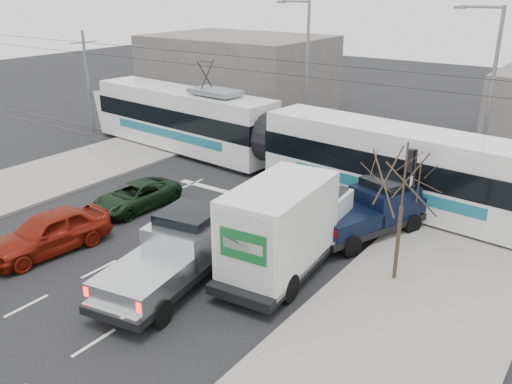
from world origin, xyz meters
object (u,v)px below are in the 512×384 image
Objects in this scene: traffic_signal at (411,173)px; street_lamp_near at (488,89)px; bare_tree at (404,181)px; red_car at (49,232)px; navy_pickup at (373,209)px; green_car at (136,196)px; box_truck at (287,227)px; tram at (273,139)px; street_lamp_far at (305,65)px; silver_pickup at (177,251)px.

street_lamp_near is (0.84, 7.50, 2.37)m from traffic_signal.
red_car is (-12.01, -5.61, -2.96)m from bare_tree.
navy_pickup is 10.91m from green_car.
tram is at bearing 121.37° from box_truck.
street_lamp_far is at bearing 138.28° from traffic_signal.
silver_pickup is (3.66, -11.59, -0.84)m from tram.
bare_tree is 0.56× the size of street_lamp_far.
tram is at bearing 144.14° from bare_tree.
bare_tree is 4.41m from box_truck.
navy_pickup is at bearing 69.14° from box_truck.
street_lamp_far is 1.85× the size of red_car.
silver_pickup is at bearing -72.94° from street_lamp_far.
street_lamp_near reaches higher than red_car.
street_lamp_near reaches higher than tram.
street_lamp_far reaches higher than red_car.
box_truck is at bearing 32.72° from red_car.
street_lamp_far is 14.60m from navy_pickup.
tram is (-9.67, -4.30, -3.08)m from street_lamp_near.
box_truck is at bearing -86.27° from navy_pickup.
red_car is at bearing -154.95° from bare_tree.
traffic_signal is at bearing 48.02° from red_car.
box_truck reaches higher than green_car.
street_lamp_near is at bearing 62.15° from red_car.
bare_tree is at bearing -88.58° from street_lamp_near.
traffic_signal is at bearing 56.20° from navy_pickup.
red_car reaches higher than green_car.
box_truck is at bearing -61.38° from street_lamp_far.
silver_pickup is 1.16× the size of navy_pickup.
traffic_signal is at bearing -14.60° from tram.
tram is at bearing 98.53° from silver_pickup.
street_lamp_near is 2.03× the size of green_car.
navy_pickup is (-1.14, -0.84, -1.58)m from traffic_signal.
traffic_signal reaches higher than box_truck.
box_truck is 1.22× the size of navy_pickup.
silver_pickup is 7.30m from green_car.
street_lamp_far is at bearing 98.06° from silver_pickup.
green_car is at bearing -158.06° from traffic_signal.
green_car is at bearing -177.32° from bare_tree.
bare_tree reaches higher than red_car.
navy_pickup is at bearing 48.56° from red_car.
traffic_signal is 12.45m from green_car.
traffic_signal is 9.97m from silver_pickup.
green_car is (-6.21, 3.80, -0.58)m from silver_pickup.
bare_tree reaches higher than green_car.
red_car is at bearing -158.63° from box_truck.
box_truck reaches higher than navy_pickup.
green_car is 5.06m from red_car.
green_car is 0.91× the size of red_car.
navy_pickup is (4.02, 7.54, -0.03)m from silver_pickup.
green_car is at bearing 169.42° from box_truck.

